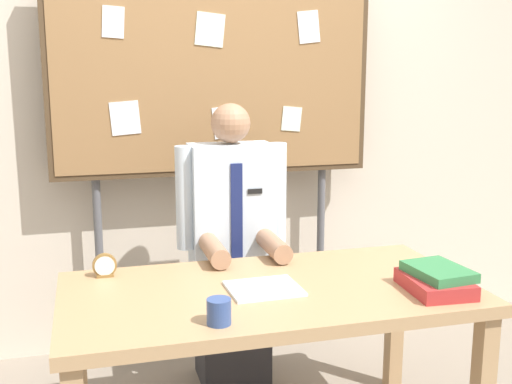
# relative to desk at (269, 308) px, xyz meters

# --- Properties ---
(back_wall) EXTENTS (6.40, 0.08, 2.70)m
(back_wall) POSITION_rel_desk_xyz_m (0.00, 1.24, 0.71)
(back_wall) COLOR beige
(back_wall) RESTS_ON ground_plane
(desk) EXTENTS (1.63, 0.84, 0.73)m
(desk) POSITION_rel_desk_xyz_m (0.00, 0.00, 0.00)
(desk) COLOR tan
(desk) RESTS_ON ground_plane
(person) EXTENTS (0.55, 0.56, 1.42)m
(person) POSITION_rel_desk_xyz_m (0.00, 0.65, 0.02)
(person) COLOR #2D2D33
(person) RESTS_ON ground_plane
(bulletin_board) EXTENTS (1.73, 0.09, 2.11)m
(bulletin_board) POSITION_rel_desk_xyz_m (-0.00, 1.03, 0.90)
(bulletin_board) COLOR #4C3823
(bulletin_board) RESTS_ON ground_plane
(book_stack) EXTENTS (0.24, 0.31, 0.09)m
(book_stack) POSITION_rel_desk_xyz_m (0.62, -0.20, 0.13)
(book_stack) COLOR #B22D2D
(book_stack) RESTS_ON desk
(open_notebook) EXTENTS (0.29, 0.25, 0.01)m
(open_notebook) POSITION_rel_desk_xyz_m (-0.03, -0.02, 0.09)
(open_notebook) COLOR white
(open_notebook) RESTS_ON desk
(desk_clock) EXTENTS (0.10, 0.04, 0.10)m
(desk_clock) POSITION_rel_desk_xyz_m (-0.62, 0.31, 0.13)
(desk_clock) COLOR olive
(desk_clock) RESTS_ON desk
(coffee_mug) EXTENTS (0.08, 0.08, 0.09)m
(coffee_mug) POSITION_rel_desk_xyz_m (-0.27, -0.30, 0.13)
(coffee_mug) COLOR #334C8C
(coffee_mug) RESTS_ON desk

